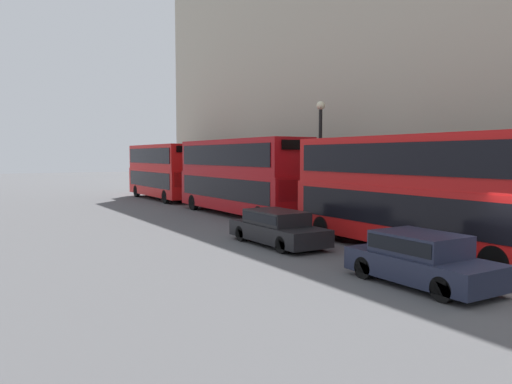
{
  "coord_description": "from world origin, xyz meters",
  "views": [
    {
      "loc": [
        -12.56,
        -7.44,
        3.54
      ],
      "look_at": [
        0.48,
        14.34,
        1.67
      ],
      "focal_mm": 35.0,
      "sensor_mm": 36.0,
      "label": 1
    }
  ],
  "objects_px": {
    "bus_third_in_queue": "(164,169)",
    "pedestrian": "(201,190)",
    "car_dark_sedan": "(421,258)",
    "car_hatchback": "(277,227)",
    "bus_second_in_queue": "(240,174)",
    "bus_leading": "(416,189)"
  },
  "relations": [
    {
      "from": "pedestrian",
      "to": "car_hatchback",
      "type": "bearing_deg",
      "value": -106.76
    },
    {
      "from": "bus_leading",
      "to": "pedestrian",
      "type": "relative_size",
      "value": 7.08
    },
    {
      "from": "bus_second_in_queue",
      "to": "pedestrian",
      "type": "distance_m",
      "value": 12.26
    },
    {
      "from": "bus_leading",
      "to": "car_hatchback",
      "type": "relative_size",
      "value": 2.32
    },
    {
      "from": "bus_second_in_queue",
      "to": "pedestrian",
      "type": "height_order",
      "value": "bus_second_in_queue"
    },
    {
      "from": "car_hatchback",
      "to": "bus_leading",
      "type": "bearing_deg",
      "value": -49.29
    },
    {
      "from": "bus_third_in_queue",
      "to": "car_hatchback",
      "type": "relative_size",
      "value": 2.13
    },
    {
      "from": "car_dark_sedan",
      "to": "pedestrian",
      "type": "height_order",
      "value": "pedestrian"
    },
    {
      "from": "bus_third_in_queue",
      "to": "car_dark_sedan",
      "type": "relative_size",
      "value": 2.39
    },
    {
      "from": "bus_second_in_queue",
      "to": "car_hatchback",
      "type": "relative_size",
      "value": 2.42
    },
    {
      "from": "bus_second_in_queue",
      "to": "car_hatchback",
      "type": "xyz_separation_m",
      "value": [
        -3.4,
        -9.13,
        -1.72
      ]
    },
    {
      "from": "bus_third_in_queue",
      "to": "bus_second_in_queue",
      "type": "bearing_deg",
      "value": -90.0
    },
    {
      "from": "car_hatchback",
      "to": "car_dark_sedan",
      "type": "bearing_deg",
      "value": -90.0
    },
    {
      "from": "bus_leading",
      "to": "pedestrian",
      "type": "bearing_deg",
      "value": 83.35
    },
    {
      "from": "pedestrian",
      "to": "car_dark_sedan",
      "type": "bearing_deg",
      "value": -102.66
    },
    {
      "from": "car_hatchback",
      "to": "pedestrian",
      "type": "relative_size",
      "value": 3.05
    },
    {
      "from": "bus_leading",
      "to": "car_dark_sedan",
      "type": "distance_m",
      "value": 4.93
    },
    {
      "from": "bus_third_in_queue",
      "to": "car_dark_sedan",
      "type": "height_order",
      "value": "bus_third_in_queue"
    },
    {
      "from": "bus_leading",
      "to": "bus_third_in_queue",
      "type": "relative_size",
      "value": 1.09
    },
    {
      "from": "bus_third_in_queue",
      "to": "pedestrian",
      "type": "bearing_deg",
      "value": -15.67
    },
    {
      "from": "car_dark_sedan",
      "to": "pedestrian",
      "type": "relative_size",
      "value": 2.71
    },
    {
      "from": "bus_leading",
      "to": "car_dark_sedan",
      "type": "height_order",
      "value": "bus_leading"
    }
  ]
}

